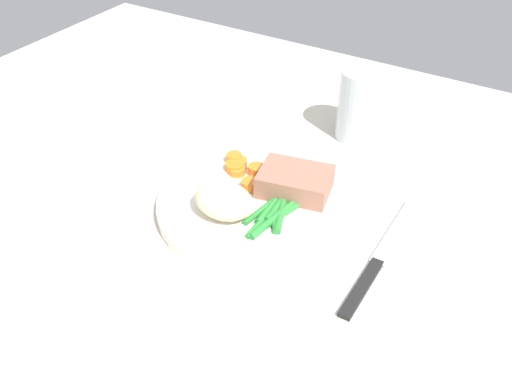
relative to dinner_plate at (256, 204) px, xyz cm
name	(u,v)px	position (x,y,z in cm)	size (l,w,h in cm)	color
dining_table	(250,205)	(-1.66, 1.42, -1.80)	(120.00, 90.00, 2.00)	beige
dinner_plate	(256,204)	(0.00, 0.00, 0.00)	(23.38, 23.38, 1.60)	white
meat_portion	(295,181)	(3.16, 3.68, 2.20)	(8.32, 5.99, 2.81)	#A86B56
mashed_potatoes	(221,199)	(-2.10, -4.21, 2.69)	(7.09, 5.28, 3.78)	beige
carrot_slices	(240,168)	(-4.47, 3.63, 1.34)	(6.52, 6.09, 1.27)	orange
green_beans	(275,211)	(3.27, -1.32, 1.19)	(4.91, 9.57, 0.88)	#2D8C38
fork	(140,165)	(-17.63, -0.26, -0.60)	(1.44, 16.60, 0.40)	silver
knife	(381,257)	(15.82, -0.29, -0.60)	(1.70, 20.50, 0.64)	black
water_glass	(361,109)	(3.83, 21.65, 3.49)	(6.56, 6.56, 10.10)	silver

